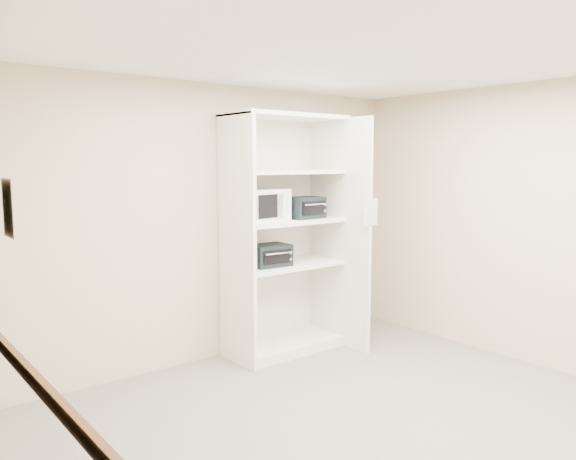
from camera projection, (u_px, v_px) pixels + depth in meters
floor at (362, 426)px, 4.16m from camera, size 4.50×4.00×0.01m
ceiling at (368, 51)px, 3.83m from camera, size 4.50×4.00×0.01m
wall_back at (217, 223)px, 5.54m from camera, size 4.50×0.02×2.70m
wall_left at (28, 291)px, 2.60m from camera, size 0.02×4.00×2.70m
wall_right at (527, 225)px, 5.39m from camera, size 0.02×4.00×2.70m
shelving_unit at (288, 242)px, 5.75m from camera, size 1.24×0.92×2.42m
microwave at (259, 205)px, 5.54m from camera, size 0.57×0.46×0.31m
toaster_oven_upper at (304, 208)px, 5.80m from camera, size 0.40×0.31×0.22m
toaster_oven_lower at (269, 255)px, 5.58m from camera, size 0.41×0.32×0.21m
paper_sign at (371, 212)px, 5.57m from camera, size 0.20×0.02×0.26m
chair_rail at (38, 383)px, 2.66m from camera, size 0.04×3.98×0.08m
wall_poster at (9, 208)px, 2.82m from camera, size 0.01×0.22×0.30m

